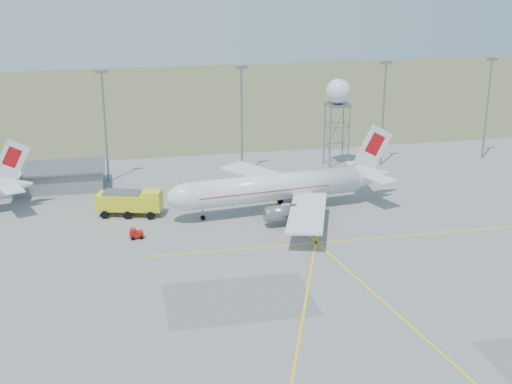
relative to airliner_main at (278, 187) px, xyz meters
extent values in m
plane|color=gray|center=(8.07, -44.36, -4.04)|extent=(400.00, 400.00, 0.00)
cube|color=#596538|center=(8.07, 95.64, -4.03)|extent=(400.00, 120.00, 0.03)
cube|color=gray|center=(-36.93, 19.64, -2.24)|extent=(18.00, 9.00, 3.60)
cube|color=slate|center=(-36.93, 19.64, -0.29)|extent=(19.00, 10.00, 0.30)
cylinder|color=slate|center=(-26.93, 21.64, 5.96)|extent=(0.36, 0.36, 20.00)
cube|color=slate|center=(-26.93, 21.64, 16.16)|extent=(2.20, 0.50, 0.60)
cylinder|color=slate|center=(-1.93, 21.64, 5.96)|extent=(0.36, 0.36, 20.00)
cube|color=slate|center=(-1.93, 21.64, 16.16)|extent=(2.20, 0.50, 0.60)
cylinder|color=slate|center=(26.07, 21.64, 5.96)|extent=(0.36, 0.36, 20.00)
cube|color=slate|center=(26.07, 21.64, 16.16)|extent=(2.20, 0.50, 0.60)
cylinder|color=slate|center=(48.07, 21.64, 5.96)|extent=(0.36, 0.36, 20.00)
cube|color=slate|center=(48.07, 21.64, 16.16)|extent=(2.20, 0.50, 0.60)
cylinder|color=silver|center=(-0.66, -0.08, 0.11)|extent=(28.75, 7.85, 4.37)
ellipsoid|color=silver|center=(-14.76, -1.84, 0.11)|extent=(7.48, 5.20, 4.37)
cube|color=black|center=(-16.07, -2.00, 0.77)|extent=(1.94, 2.59, 1.07)
cone|color=silver|center=(16.70, 2.08, 0.44)|extent=(7.05, 5.15, 4.37)
cube|color=silver|center=(16.70, 2.08, 5.03)|extent=(6.99, 1.19, 8.22)
cube|color=#B20B10|center=(16.92, 2.10, 5.80)|extent=(3.78, 0.83, 4.22)
cube|color=silver|center=(15.72, 5.48, 0.99)|extent=(4.21, 6.40, 0.20)
cube|color=silver|center=(16.59, -1.46, 0.99)|extent=(4.21, 6.40, 0.20)
cube|color=silver|center=(-0.25, 9.88, -0.98)|extent=(13.95, 17.52, 0.39)
cube|color=silver|center=(2.18, -9.64, -0.98)|extent=(10.63, 18.25, 0.39)
cylinder|color=slate|center=(-2.53, 6.08, -1.96)|extent=(4.87, 3.06, 2.51)
cylinder|color=slate|center=(-0.96, -6.51, -1.96)|extent=(4.87, 3.06, 2.51)
cube|color=#B20B10|center=(-2.83, -0.35, 0.22)|extent=(22.24, 7.08, 0.13)
cylinder|color=black|center=(-12.59, -1.57, -3.55)|extent=(0.85, 0.85, 0.98)
cube|color=black|center=(1.51, 0.19, -3.55)|extent=(1.89, 6.64, 0.98)
cylinder|color=slate|center=(1.51, 0.19, -3.06)|extent=(0.29, 0.29, 1.97)
cone|color=silver|center=(-42.02, 9.66, 0.00)|extent=(6.43, 4.77, 3.95)
cube|color=silver|center=(-42.02, 9.66, 4.15)|extent=(6.29, 1.22, 7.42)
cube|color=#B20B10|center=(-41.82, 9.69, 4.84)|extent=(3.41, 0.83, 3.81)
cube|color=silver|center=(-42.97, 12.71, 0.50)|extent=(3.92, 5.83, 0.18)
cube|color=silver|center=(-42.04, 6.47, 0.50)|extent=(3.92, 5.83, 0.18)
cylinder|color=slate|center=(15.10, 20.61, 2.16)|extent=(0.23, 0.23, 12.40)
cylinder|color=slate|center=(18.92, 20.61, 2.16)|extent=(0.23, 0.23, 12.40)
cylinder|color=slate|center=(18.92, 24.43, 2.16)|extent=(0.23, 0.23, 12.40)
cylinder|color=slate|center=(15.10, 24.43, 2.16)|extent=(0.23, 0.23, 12.40)
cube|color=slate|center=(17.01, 22.52, 8.36)|extent=(4.42, 4.42, 0.24)
sphere|color=silver|center=(17.01, 22.52, 10.84)|extent=(4.77, 4.77, 4.77)
cube|color=yellow|center=(-23.78, 2.99, -1.75)|extent=(10.85, 5.96, 2.52)
cube|color=yellow|center=(-20.23, 2.05, -0.72)|extent=(3.48, 3.81, 1.60)
cube|color=black|center=(-19.46, 1.85, -0.60)|extent=(0.87, 2.91, 1.15)
cube|color=slate|center=(-24.89, 3.28, -0.26)|extent=(6.24, 4.12, 0.46)
cube|color=#A2100B|center=(-23.23, -7.11, -3.38)|extent=(2.06, 1.42, 0.80)
cube|color=#A2100B|center=(-23.68, -7.15, -2.75)|extent=(0.90, 1.14, 0.44)
camera|label=1|loc=(-25.73, -106.23, 36.47)|focal=50.00mm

